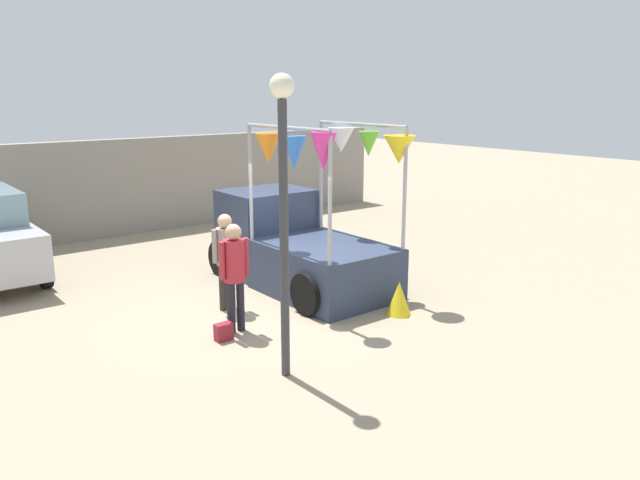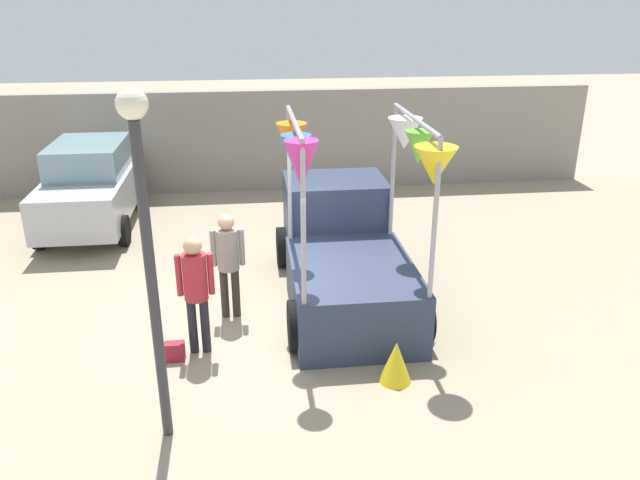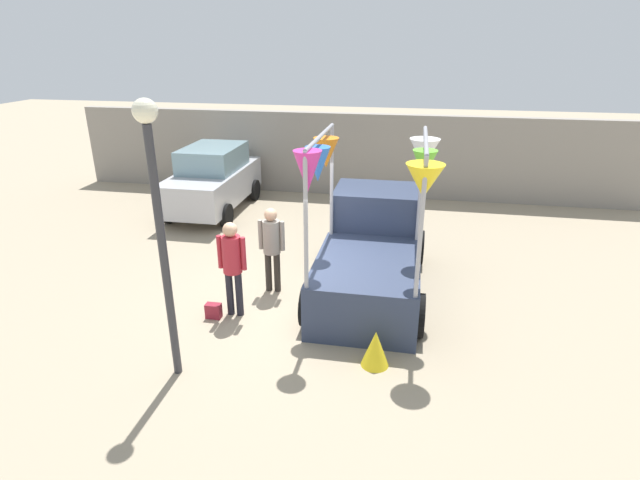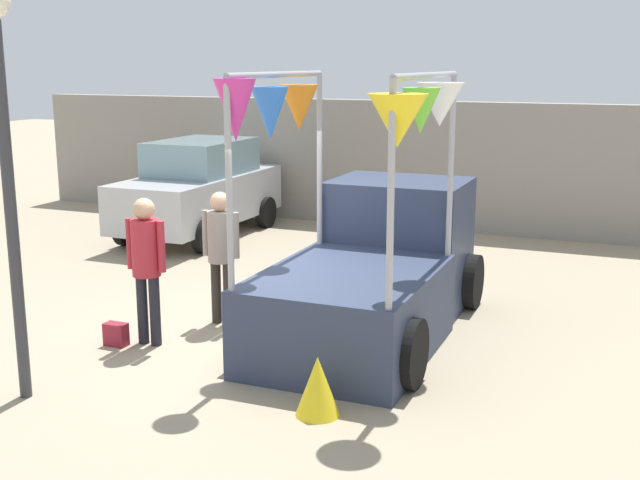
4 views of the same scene
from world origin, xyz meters
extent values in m
plane|color=gray|center=(0.00, 0.00, 0.00)|extent=(60.00, 60.00, 0.00)
cube|color=#2D3851|center=(1.40, 0.03, 0.50)|extent=(1.90, 2.60, 1.00)
cube|color=#2D3851|center=(1.40, 2.03, 0.90)|extent=(1.80, 1.40, 1.80)
cube|color=#8CB2C6|center=(1.40, 2.03, 1.35)|extent=(1.76, 1.37, 0.60)
cylinder|color=black|center=(0.45, 2.38, 0.38)|extent=(0.22, 0.76, 0.76)
cylinder|color=black|center=(2.35, 2.38, 0.38)|extent=(0.22, 0.76, 0.76)
cylinder|color=black|center=(0.45, -0.67, 0.38)|extent=(0.22, 0.76, 0.76)
cylinder|color=black|center=(2.35, -0.67, 0.38)|extent=(0.22, 0.76, 0.76)
cylinder|color=#A5A5AD|center=(0.53, 1.25, 2.11)|extent=(0.07, 0.07, 2.23)
cylinder|color=#A5A5AD|center=(2.27, 1.25, 2.11)|extent=(0.07, 0.07, 2.23)
cylinder|color=#A5A5AD|center=(0.53, -1.19, 2.11)|extent=(0.07, 0.07, 2.23)
cylinder|color=#A5A5AD|center=(2.27, -1.19, 2.11)|extent=(0.07, 0.07, 2.23)
cylinder|color=#A5A5AD|center=(0.53, 0.03, 3.23)|extent=(0.07, 2.44, 0.07)
cylinder|color=#A5A5AD|center=(2.27, 0.03, 3.23)|extent=(0.07, 2.44, 0.07)
cone|color=#D83399|center=(0.53, -1.02, 2.88)|extent=(0.62, 0.62, 0.65)
cone|color=yellow|center=(2.27, -1.02, 2.82)|extent=(0.58, 0.58, 0.51)
cone|color=blue|center=(0.53, -0.21, 2.81)|extent=(0.49, 0.49, 0.59)
cone|color=#66CC33|center=(2.27, -0.21, 2.87)|extent=(0.57, 0.57, 0.47)
cone|color=orange|center=(0.53, 0.60, 2.83)|extent=(0.52, 0.52, 0.55)
cone|color=white|center=(2.27, 0.60, 2.90)|extent=(0.60, 0.60, 0.49)
cube|color=#B7B7BC|center=(-3.61, 5.05, 0.77)|extent=(1.70, 4.00, 0.90)
cube|color=#72939E|center=(-3.61, 5.20, 1.55)|extent=(1.50, 2.10, 0.66)
cylinder|color=black|center=(-4.46, 6.30, 0.32)|extent=(0.18, 0.64, 0.64)
cylinder|color=black|center=(-2.76, 6.30, 0.32)|extent=(0.18, 0.64, 0.64)
cylinder|color=black|center=(-4.46, 3.80, 0.32)|extent=(0.18, 0.64, 0.64)
cylinder|color=black|center=(-2.76, 3.80, 0.32)|extent=(0.18, 0.64, 0.64)
cylinder|color=black|center=(-1.04, -0.59, 0.43)|extent=(0.13, 0.13, 0.86)
cylinder|color=black|center=(-0.86, -0.59, 0.43)|extent=(0.13, 0.13, 0.86)
cylinder|color=#B22633|center=(-0.95, -0.59, 1.21)|extent=(0.34, 0.34, 0.68)
sphere|color=tan|center=(-0.95, -0.59, 1.68)|extent=(0.26, 0.26, 0.26)
cylinder|color=#B22633|center=(-1.17, -0.59, 1.24)|extent=(0.09, 0.09, 0.62)
cylinder|color=#B22633|center=(-0.73, -0.59, 1.24)|extent=(0.09, 0.09, 0.62)
cylinder|color=#2D2823|center=(-0.61, 0.45, 0.42)|extent=(0.13, 0.13, 0.84)
cylinder|color=#2D2823|center=(-0.43, 0.45, 0.42)|extent=(0.13, 0.13, 0.84)
cylinder|color=gray|center=(-0.52, 0.45, 1.17)|extent=(0.34, 0.34, 0.66)
sphere|color=tan|center=(-0.52, 0.45, 1.63)|extent=(0.25, 0.25, 0.25)
cylinder|color=gray|center=(-0.74, 0.45, 1.20)|extent=(0.09, 0.09, 0.60)
cylinder|color=gray|center=(-0.30, 0.45, 1.20)|extent=(0.09, 0.09, 0.60)
cube|color=maroon|center=(-1.30, -0.79, 0.14)|extent=(0.28, 0.16, 0.28)
cylinder|color=#333338|center=(-1.24, -2.41, 1.88)|extent=(0.12, 0.12, 3.76)
sphere|color=#F2EDCC|center=(-1.24, -2.41, 3.92)|extent=(0.32, 0.32, 0.32)
cube|color=gray|center=(0.00, 7.53, 1.30)|extent=(18.00, 0.36, 2.60)
cone|color=yellow|center=(1.72, -1.67, 0.30)|extent=(0.62, 0.62, 0.60)
camera|label=1|loc=(-5.81, -9.00, 3.86)|focal=35.00mm
camera|label=2|loc=(-0.15, -8.67, 4.93)|focal=35.00mm
camera|label=3|loc=(2.08, -8.24, 4.75)|focal=28.00mm
camera|label=4|loc=(4.51, -8.38, 3.37)|focal=45.00mm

